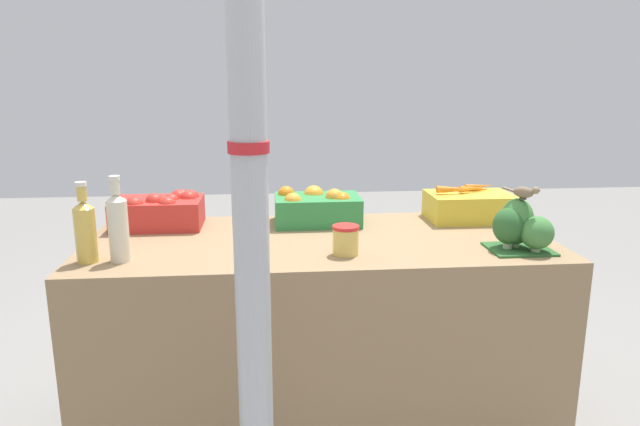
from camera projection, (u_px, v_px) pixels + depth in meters
ground_plane at (320, 425)px, 2.40m from camera, size 10.00×10.00×0.00m
market_table at (320, 336)px, 2.30m from camera, size 1.78×0.78×0.82m
support_pole at (250, 190)px, 1.47m from camera, size 0.11×0.11×2.28m
apple_crate at (159, 210)px, 2.36m from camera, size 0.36×0.24×0.15m
orange_crate at (317, 208)px, 2.42m from camera, size 0.36×0.24×0.15m
carrot_crate at (469, 206)px, 2.48m from camera, size 0.36×0.25×0.16m
broccoli_pile at (520, 227)px, 2.03m from camera, size 0.22×0.19×0.19m
juice_bottle_golden at (85, 229)px, 1.90m from camera, size 0.07×0.07×0.27m
juice_bottle_cloudy at (118, 226)px, 1.90m from camera, size 0.07×0.07×0.29m
pickle_jar at (346, 240)px, 1.99m from camera, size 0.09×0.09×0.10m
sparrow_bird at (525, 192)px, 2.00m from camera, size 0.11×0.10×0.05m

